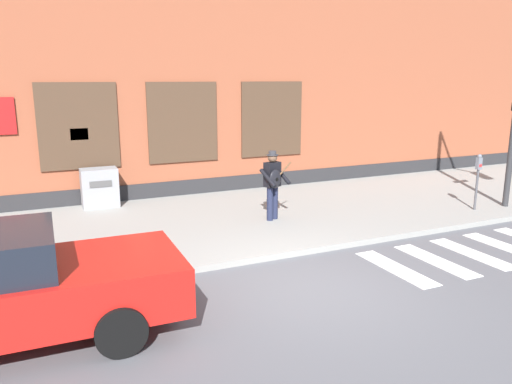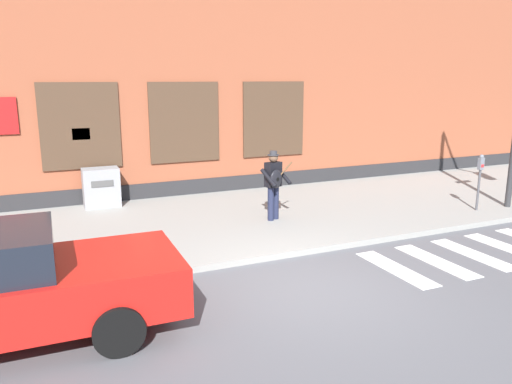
{
  "view_description": "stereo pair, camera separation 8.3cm",
  "coord_description": "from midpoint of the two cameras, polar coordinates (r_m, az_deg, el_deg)",
  "views": [
    {
      "loc": [
        -3.95,
        -6.58,
        3.42
      ],
      "look_at": [
        -0.14,
        1.79,
        1.31
      ],
      "focal_mm": 35.0,
      "sensor_mm": 36.0,
      "label": 1
    },
    {
      "loc": [
        -3.88,
        -6.62,
        3.42
      ],
      "look_at": [
        -0.14,
        1.79,
        1.31
      ],
      "focal_mm": 35.0,
      "sensor_mm": 36.0,
      "label": 2
    }
  ],
  "objects": [
    {
      "name": "building_backdrop",
      "position": [
        16.14,
        -10.21,
        13.43
      ],
      "size": [
        28.0,
        4.06,
        7.25
      ],
      "color": "brown",
      "rests_on": "ground"
    },
    {
      "name": "sidewalk",
      "position": [
        12.03,
        -4.01,
        -3.32
      ],
      "size": [
        28.0,
        5.57,
        0.12
      ],
      "color": "gray",
      "rests_on": "ground"
    },
    {
      "name": "crosswalk",
      "position": [
        11.22,
        25.39,
        -6.09
      ],
      "size": [
        5.2,
        1.9,
        0.01
      ],
      "color": "silver",
      "rests_on": "ground"
    },
    {
      "name": "ground_plane",
      "position": [
        8.4,
        6.24,
        -11.18
      ],
      "size": [
        160.0,
        160.0,
        0.0
      ],
      "primitive_type": "plane",
      "color": "#56565B"
    },
    {
      "name": "busker",
      "position": [
        11.67,
        2.26,
        1.22
      ],
      "size": [
        0.78,
        0.66,
        1.65
      ],
      "color": "#1E233D",
      "rests_on": "sidewalk"
    },
    {
      "name": "utility_box",
      "position": [
        13.58,
        -17.09,
        0.5
      ],
      "size": [
        0.91,
        0.56,
        1.02
      ],
      "color": "gray",
      "rests_on": "sidewalk"
    },
    {
      "name": "parking_meter",
      "position": [
        13.76,
        24.38,
        1.91
      ],
      "size": [
        0.13,
        0.11,
        1.44
      ],
      "color": "#47474C",
      "rests_on": "sidewalk"
    }
  ]
}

